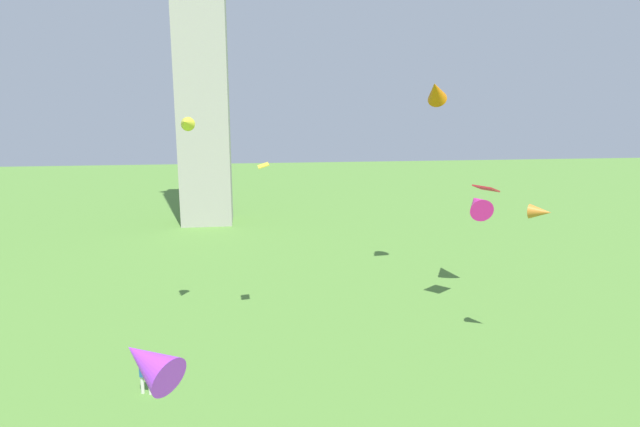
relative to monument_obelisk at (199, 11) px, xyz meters
The scene contains 9 objects.
monument_obelisk is the anchor object (origin of this frame).
person_1 41.99m from the monument_obelisk, 90.31° to the right, with size 0.51×0.40×1.74m.
kite_flying_0 30.39m from the monument_obelisk, 53.49° to the right, with size 2.26×2.62×2.10m.
kite_flying_1 31.77m from the monument_obelisk, 87.32° to the right, with size 0.84×1.20×0.89m.
kite_flying_2 37.57m from the monument_obelisk, 57.73° to the right, with size 1.96×1.97×0.57m.
kite_flying_3 42.24m from the monument_obelisk, 61.85° to the right, with size 1.26×1.27×0.78m.
kite_flying_4 46.53m from the monument_obelisk, 88.10° to the right, with size 2.46×2.36×1.77m.
kite_flying_5 33.02m from the monument_obelisk, 79.84° to the right, with size 0.64×0.89×0.30m.
kite_flying_6 35.84m from the monument_obelisk, 50.65° to the right, with size 2.00×2.78×2.07m.
Camera 1 is at (-4.72, -2.69, 12.34)m, focal length 29.00 mm.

